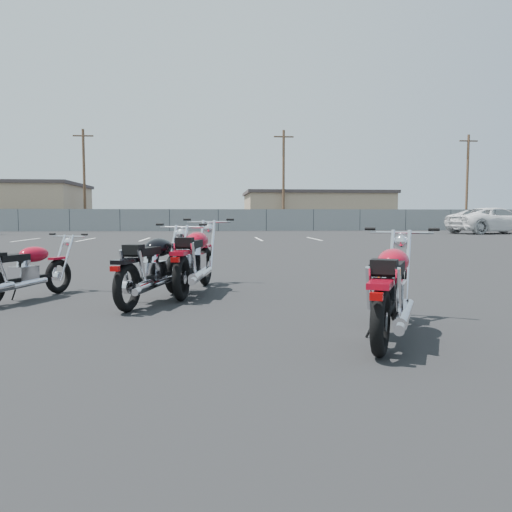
{
  "coord_description": "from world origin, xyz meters",
  "views": [
    {
      "loc": [
        -0.41,
        -6.51,
        1.22
      ],
      "look_at": [
        0.2,
        0.6,
        0.65
      ],
      "focal_mm": 35.0,
      "sensor_mm": 36.0,
      "label": 1
    }
  ],
  "objects": [
    {
      "name": "ground",
      "position": [
        0.0,
        0.0,
        0.0
      ],
      "size": [
        120.0,
        120.0,
        0.0
      ],
      "primitive_type": "plane",
      "color": "black",
      "rests_on": "ground"
    },
    {
      "name": "motorcycle_front_red",
      "position": [
        -3.13,
        0.95,
        0.43
      ],
      "size": [
        1.16,
        1.88,
        0.95
      ],
      "color": "black",
      "rests_on": "ground"
    },
    {
      "name": "motorcycle_second_black",
      "position": [
        -1.26,
        0.62,
        0.5
      ],
      "size": [
        1.17,
        2.24,
        1.11
      ],
      "color": "black",
      "rests_on": "ground"
    },
    {
      "name": "motorcycle_third_red",
      "position": [
        -0.7,
        1.47,
        0.54
      ],
      "size": [
        0.99,
        2.4,
        1.18
      ],
      "color": "black",
      "rests_on": "ground"
    },
    {
      "name": "motorcycle_rear_red",
      "position": [
        1.37,
        -1.7,
        0.49
      ],
      "size": [
        1.38,
        2.15,
        1.09
      ],
      "color": "black",
      "rests_on": "ground"
    },
    {
      "name": "training_cone_near",
      "position": [
        2.21,
        1.16,
        0.15
      ],
      "size": [
        0.25,
        0.25,
        0.29
      ],
      "color": "#E94D0C",
      "rests_on": "ground"
    },
    {
      "name": "chainlink_fence",
      "position": [
        -0.0,
        35.0,
        0.9
      ],
      "size": [
        80.06,
        0.06,
        1.8
      ],
      "color": "slate",
      "rests_on": "ground"
    },
    {
      "name": "tan_building_east",
      "position": [
        10.0,
        44.0,
        1.86
      ],
      "size": [
        14.4,
        9.4,
        3.7
      ],
      "color": "tan",
      "rests_on": "ground"
    },
    {
      "name": "utility_pole_b",
      "position": [
        -12.0,
        40.0,
        4.69
      ],
      "size": [
        1.8,
        0.24,
        9.0
      ],
      "color": "#4D3423",
      "rests_on": "ground"
    },
    {
      "name": "utility_pole_c",
      "position": [
        6.0,
        39.0,
        4.69
      ],
      "size": [
        1.8,
        0.24,
        9.0
      ],
      "color": "#4D3423",
      "rests_on": "ground"
    },
    {
      "name": "utility_pole_d",
      "position": [
        24.0,
        40.0,
        4.69
      ],
      "size": [
        1.8,
        0.24,
        9.0
      ],
      "color": "#4D3423",
      "rests_on": "ground"
    },
    {
      "name": "parking_line_stripes",
      "position": [
        -2.5,
        20.0,
        0.0
      ],
      "size": [
        15.12,
        4.0,
        0.01
      ],
      "color": "silver",
      "rests_on": "ground"
    },
    {
      "name": "white_van",
      "position": [
        19.18,
        26.82,
        1.43
      ],
      "size": [
        4.34,
        7.96,
        2.87
      ],
      "primitive_type": "imported",
      "rotation": [
        0.0,
        0.0,
        1.75
      ],
      "color": "white",
      "rests_on": "ground"
    }
  ]
}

